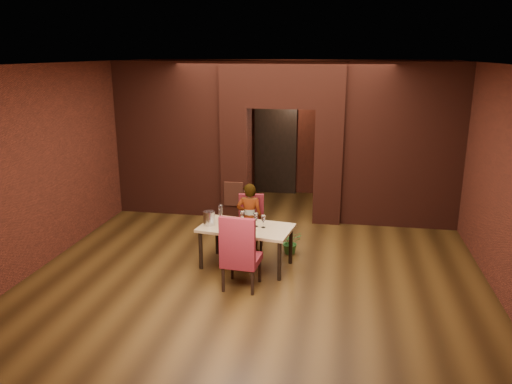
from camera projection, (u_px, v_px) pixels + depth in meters
floor at (266, 254)px, 8.62m from camera, size 8.00×8.00×0.00m
ceiling at (267, 63)px, 7.76m from camera, size 7.00×8.00×0.04m
wall_back at (293, 128)px, 11.98m from camera, size 7.00×0.04×3.20m
wall_front at (195, 260)px, 4.40m from camera, size 7.00×0.04×3.20m
wall_left at (71, 156)px, 8.79m from camera, size 0.04×8.00×3.20m
wall_right at (493, 172)px, 7.59m from camera, size 0.04×8.00×3.20m
pillar_left at (236, 162)px, 10.37m from camera, size 0.55×0.55×2.30m
pillar_right at (328, 166)px, 10.04m from camera, size 0.55×0.55×2.30m
lintel at (283, 85)px, 9.77m from camera, size 2.45×0.55×0.90m
wing_wall_left at (171, 139)px, 10.49m from camera, size 2.28×0.35×3.20m
wing_wall_right at (403, 146)px, 9.68m from camera, size 2.28×0.35×3.20m
vent_panel at (234, 194)px, 10.25m from camera, size 0.40×0.03×0.50m
rear_door at (276, 151)px, 12.14m from camera, size 0.90×0.08×2.10m
rear_door_frame at (275, 151)px, 12.10m from camera, size 1.02×0.04×2.22m
dining_table at (246, 246)px, 8.05m from camera, size 1.55×1.02×0.68m
chair_far at (251, 224)px, 8.68m from camera, size 0.50×0.50×0.97m
chair_near at (242, 251)px, 7.27m from camera, size 0.56×0.56×1.15m
person_seated at (249, 218)px, 8.58m from camera, size 0.47×0.32×1.23m
wine_glass_a at (242, 218)px, 8.04m from camera, size 0.09×0.09×0.21m
wine_glass_b at (256, 220)px, 7.93m from camera, size 0.09×0.09×0.22m
wine_glass_c at (263, 222)px, 7.89m from camera, size 0.08×0.08×0.20m
tasting_sheet at (228, 229)px, 7.82m from camera, size 0.30×0.25×0.00m
wine_bucket at (209, 218)px, 8.01m from camera, size 0.19×0.19×0.23m
water_bottle at (221, 213)px, 8.15m from camera, size 0.07×0.07×0.30m
potted_plant at (291, 242)px, 8.60m from camera, size 0.47×0.44×0.41m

